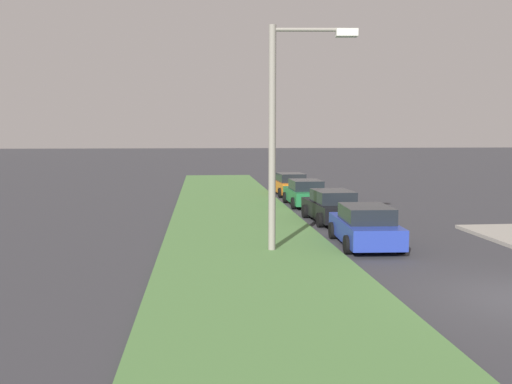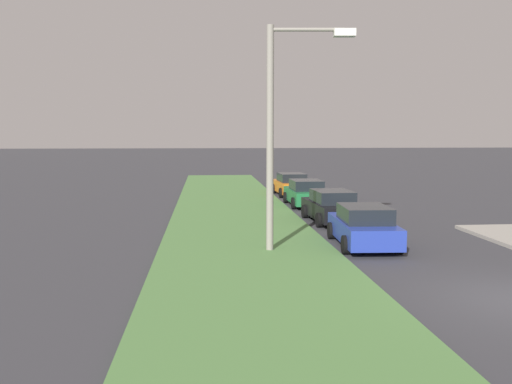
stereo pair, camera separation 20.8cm
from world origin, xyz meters
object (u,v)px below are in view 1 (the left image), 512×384
object	(u,v)px
parked_car_green	(305,193)
streetlight	(283,122)
parked_car_blue	(365,226)
parked_car_black	(332,207)
parked_car_orange	(290,185)

from	to	relation	value
parked_car_green	streetlight	distance (m)	12.90
parked_car_blue	parked_car_green	world-z (taller)	same
parked_car_black	parked_car_green	distance (m)	5.76
parked_car_green	streetlight	bearing A→B (deg)	164.82
parked_car_orange	streetlight	distance (m)	17.94
streetlight	parked_car_black	bearing A→B (deg)	-27.27
parked_car_green	parked_car_orange	distance (m)	5.31
parked_car_blue	streetlight	bearing A→B (deg)	108.33
parked_car_green	parked_car_blue	bearing A→B (deg)	179.40
parked_car_black	parked_car_orange	world-z (taller)	same
parked_car_blue	parked_car_black	world-z (taller)	same
parked_car_green	streetlight	xyz separation A→B (m)	(-11.97, 3.09, 3.67)
parked_car_orange	parked_car_black	bearing A→B (deg)	177.89
parked_car_black	parked_car_orange	bearing A→B (deg)	-2.29
parked_car_orange	parked_car_green	bearing A→B (deg)	177.23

